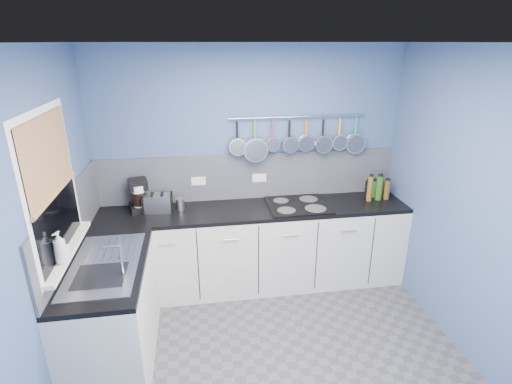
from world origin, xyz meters
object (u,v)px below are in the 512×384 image
object	(u,v)px
canister	(180,204)
paper_towel	(139,198)
soap_bottle_b	(62,250)
hob	(298,205)
toaster	(158,203)
coffee_maker	(139,195)
soap_bottle_a	(60,248)

from	to	relation	value
canister	paper_towel	bearing A→B (deg)	176.97
soap_bottle_b	paper_towel	size ratio (longest dim) A/B	0.61
canister	hob	distance (m)	1.21
paper_towel	canister	distance (m)	0.41
paper_towel	toaster	xyz separation A→B (m)	(0.18, -0.02, -0.05)
paper_towel	coffee_maker	world-z (taller)	coffee_maker
paper_towel	soap_bottle_b	bearing A→B (deg)	-108.09
coffee_maker	canister	xyz separation A→B (m)	(0.40, -0.04, -0.10)
coffee_maker	toaster	xyz separation A→B (m)	(0.18, -0.05, -0.08)
soap_bottle_a	toaster	world-z (taller)	soap_bottle_a
soap_bottle_a	toaster	xyz separation A→B (m)	(0.56, 1.17, -0.18)
canister	soap_bottle_a	bearing A→B (deg)	-123.71
toaster	hob	distance (m)	1.43
soap_bottle_b	hob	distance (m)	2.27
soap_bottle_b	paper_towel	xyz separation A→B (m)	(0.38, 1.17, -0.10)
coffee_maker	hob	distance (m)	1.63
toaster	canister	distance (m)	0.22
soap_bottle_a	canister	size ratio (longest dim) A/B	1.94
soap_bottle_a	toaster	distance (m)	1.31
coffee_maker	canister	size ratio (longest dim) A/B	2.67
soap_bottle_b	toaster	distance (m)	1.29
soap_bottle_a	canister	world-z (taller)	soap_bottle_a
soap_bottle_a	hob	distance (m)	2.29
soap_bottle_a	coffee_maker	bearing A→B (deg)	72.66
soap_bottle_b	canister	bearing A→B (deg)	55.81
paper_towel	canister	world-z (taller)	paper_towel
soap_bottle_b	toaster	bearing A→B (deg)	63.93
soap_bottle_b	hob	xyz separation A→B (m)	(1.99, 1.07, -0.23)
coffee_maker	hob	bearing A→B (deg)	-19.32
soap_bottle_b	canister	size ratio (longest dim) A/B	1.40
soap_bottle_b	paper_towel	world-z (taller)	soap_bottle_b
coffee_maker	paper_towel	bearing A→B (deg)	-97.27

